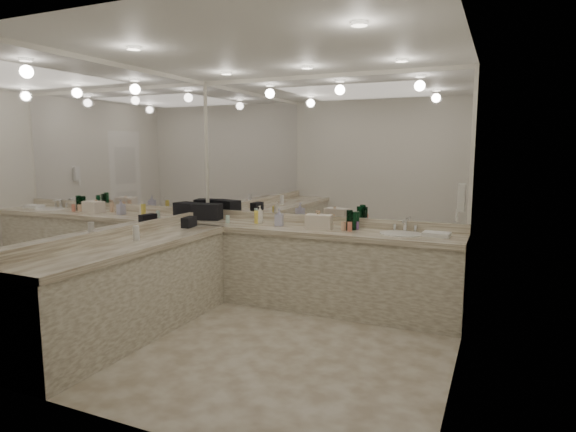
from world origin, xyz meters
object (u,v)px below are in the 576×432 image
at_px(wall_phone, 462,198).
at_px(soap_bottle_a, 260,214).
at_px(cream_cosmetic_case, 319,221).
at_px(hand_towel, 437,234).
at_px(sink, 401,235).
at_px(soap_bottle_b, 279,217).
at_px(soap_bottle_c, 318,220).
at_px(black_toiletry_bag, 207,212).

distance_m(wall_phone, soap_bottle_a, 2.36).
bearing_deg(soap_bottle_a, cream_cosmetic_case, -6.47).
distance_m(hand_towel, soap_bottle_a, 2.01).
height_order(sink, hand_towel, hand_towel).
bearing_deg(cream_cosmetic_case, soap_bottle_b, 170.60).
height_order(hand_towel, soap_bottle_b, soap_bottle_b).
xyz_separation_m(soap_bottle_b, soap_bottle_c, (0.46, 0.03, -0.01)).
height_order(black_toiletry_bag, soap_bottle_a, soap_bottle_a).
height_order(soap_bottle_b, soap_bottle_c, soap_bottle_b).
height_order(sink, black_toiletry_bag, black_toiletry_bag).
relative_size(hand_towel, soap_bottle_b, 1.30).
bearing_deg(hand_towel, black_toiletry_bag, 179.23).
bearing_deg(soap_bottle_b, hand_towel, 1.53).
bearing_deg(black_toiletry_bag, soap_bottle_a, -0.08).
relative_size(wall_phone, cream_cosmetic_case, 0.85).
xyz_separation_m(wall_phone, cream_cosmetic_case, (-1.50, 0.47, -0.37)).
relative_size(cream_cosmetic_case, hand_towel, 1.08).
xyz_separation_m(sink, cream_cosmetic_case, (-0.89, -0.03, 0.09)).
relative_size(wall_phone, soap_bottle_a, 1.15).
bearing_deg(soap_bottle_b, soap_bottle_c, 3.09).
xyz_separation_m(soap_bottle_a, soap_bottle_c, (0.75, -0.06, -0.02)).
relative_size(black_toiletry_bag, soap_bottle_b, 1.69).
bearing_deg(soap_bottle_c, soap_bottle_a, 175.69).
bearing_deg(wall_phone, cream_cosmetic_case, 162.46).
distance_m(cream_cosmetic_case, soap_bottle_c, 0.04).
relative_size(sink, soap_bottle_a, 2.10).
relative_size(sink, wall_phone, 1.83).
bearing_deg(black_toiletry_bag, cream_cosmetic_case, -3.36).
distance_m(hand_towel, soap_bottle_c, 1.26).
bearing_deg(soap_bottle_c, cream_cosmetic_case, -57.21).
bearing_deg(soap_bottle_c, black_toiletry_bag, 177.78).
relative_size(hand_towel, soap_bottle_a, 1.25).
bearing_deg(black_toiletry_bag, wall_phone, -10.60).
xyz_separation_m(sink, soap_bottle_b, (-1.38, -0.02, 0.11)).
xyz_separation_m(hand_towel, soap_bottle_a, (-2.01, 0.04, 0.08)).
distance_m(soap_bottle_a, soap_bottle_c, 0.75).
relative_size(wall_phone, soap_bottle_c, 1.36).
bearing_deg(wall_phone, hand_towel, 116.14).
bearing_deg(black_toiletry_bag, hand_towel, -0.77).
relative_size(soap_bottle_a, soap_bottle_c, 1.18).
relative_size(sink, cream_cosmetic_case, 1.56).
height_order(hand_towel, soap_bottle_c, soap_bottle_c).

